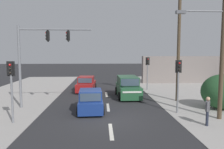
# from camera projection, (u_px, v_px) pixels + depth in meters

# --- Properties ---
(ground_plane) EXTENTS (140.00, 140.00, 0.00)m
(ground_plane) POSITION_uv_depth(u_px,v_px,m) (110.00, 119.00, 13.23)
(ground_plane) COLOR #28282B
(lane_dash_near) EXTENTS (0.20, 2.40, 0.01)m
(lane_dash_near) POSITION_uv_depth(u_px,v_px,m) (111.00, 131.00, 11.24)
(lane_dash_near) COLOR silver
(lane_dash_near) RESTS_ON ground
(lane_dash_mid) EXTENTS (0.20, 2.40, 0.01)m
(lane_dash_mid) POSITION_uv_depth(u_px,v_px,m) (108.00, 107.00, 16.21)
(lane_dash_mid) COLOR silver
(lane_dash_mid) RESTS_ON ground
(lane_dash_far) EXTENTS (0.20, 2.40, 0.01)m
(lane_dash_far) POSITION_uv_depth(u_px,v_px,m) (106.00, 95.00, 21.18)
(lane_dash_far) COLOR silver
(lane_dash_far) RESTS_ON ground
(utility_pole_foreground_right) EXTENTS (3.78, 0.30, 8.94)m
(utility_pole_foreground_right) POSITION_uv_depth(u_px,v_px,m) (221.00, 39.00, 12.84)
(utility_pole_foreground_right) COLOR #4C3D2B
(utility_pole_foreground_right) RESTS_ON ground
(utility_pole_midground_right) EXTENTS (1.80, 0.26, 10.41)m
(utility_pole_midground_right) POSITION_uv_depth(u_px,v_px,m) (179.00, 35.00, 17.83)
(utility_pole_midground_right) COLOR #4C3D2B
(utility_pole_midground_right) RESTS_ON ground
(traffic_signal_mast) EXTENTS (5.29, 0.44, 6.00)m
(traffic_signal_mast) POSITION_uv_depth(u_px,v_px,m) (37.00, 51.00, 15.73)
(traffic_signal_mast) COLOR slate
(traffic_signal_mast) RESTS_ON ground
(pedestal_signal_right_kerb) EXTENTS (0.44, 0.30, 3.56)m
(pedestal_signal_right_kerb) POSITION_uv_depth(u_px,v_px,m) (178.00, 77.00, 14.40)
(pedestal_signal_right_kerb) COLOR slate
(pedestal_signal_right_kerb) RESTS_ON ground
(pedestal_signal_left_kerb) EXTENTS (0.44, 0.29, 3.56)m
(pedestal_signal_left_kerb) POSITION_uv_depth(u_px,v_px,m) (11.00, 82.00, 12.29)
(pedestal_signal_left_kerb) COLOR slate
(pedestal_signal_left_kerb) RESTS_ON ground
(pedestal_signal_far_median) EXTENTS (0.44, 0.30, 3.56)m
(pedestal_signal_far_median) POSITION_uv_depth(u_px,v_px,m) (148.00, 68.00, 23.70)
(pedestal_signal_far_median) COLOR slate
(pedestal_signal_far_median) RESTS_ON ground
(shopfront_wall_far) EXTENTS (12.00, 1.00, 3.60)m
(shopfront_wall_far) POSITION_uv_depth(u_px,v_px,m) (186.00, 69.00, 29.49)
(shopfront_wall_far) COLOR gray
(shopfront_wall_far) RESTS_ON ground
(hatchback_crossing_left) EXTENTS (1.91, 3.70, 1.53)m
(hatchback_crossing_left) POSITION_uv_depth(u_px,v_px,m) (91.00, 101.00, 15.08)
(hatchback_crossing_left) COLOR navy
(hatchback_crossing_left) RESTS_ON ground
(sedan_kerbside_parked) EXTENTS (2.06, 4.32, 1.56)m
(sedan_kerbside_parked) POSITION_uv_depth(u_px,v_px,m) (86.00, 84.00, 23.07)
(sedan_kerbside_parked) COLOR maroon
(sedan_kerbside_parked) RESTS_ON ground
(suv_receding_far) EXTENTS (2.15, 4.58, 1.90)m
(suv_receding_far) POSITION_uv_depth(u_px,v_px,m) (128.00, 87.00, 19.97)
(suv_receding_far) COLOR #235633
(suv_receding_far) RESTS_ON ground
(pedestrian_at_kerb) EXTENTS (0.37, 0.50, 1.63)m
(pedestrian_at_kerb) POSITION_uv_depth(u_px,v_px,m) (208.00, 109.00, 12.00)
(pedestrian_at_kerb) COLOR #232838
(pedestrian_at_kerb) RESTS_ON ground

